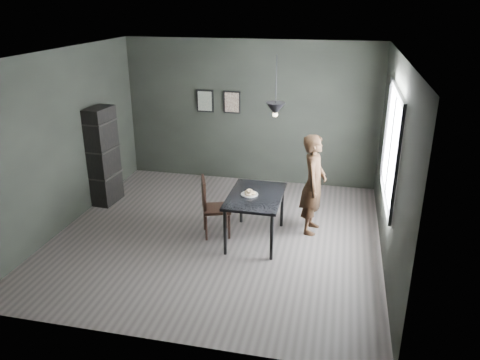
% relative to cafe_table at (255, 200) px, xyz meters
% --- Properties ---
extents(ground, '(5.00, 5.00, 0.00)m').
position_rel_cafe_table_xyz_m(ground, '(-0.60, 0.00, -0.67)').
color(ground, '#373230').
rests_on(ground, ground).
extents(back_wall, '(5.00, 0.10, 2.80)m').
position_rel_cafe_table_xyz_m(back_wall, '(-0.60, 2.50, 0.73)').
color(back_wall, black).
rests_on(back_wall, ground).
extents(ceiling, '(5.00, 5.00, 0.02)m').
position_rel_cafe_table_xyz_m(ceiling, '(-0.60, 0.00, 2.13)').
color(ceiling, silver).
rests_on(ceiling, ground).
extents(window_assembly, '(0.04, 1.96, 1.56)m').
position_rel_cafe_table_xyz_m(window_assembly, '(1.87, 0.20, 0.93)').
color(window_assembly, white).
rests_on(window_assembly, ground).
extents(cafe_table, '(0.80, 1.20, 0.75)m').
position_rel_cafe_table_xyz_m(cafe_table, '(0.00, 0.00, 0.00)').
color(cafe_table, black).
rests_on(cafe_table, ground).
extents(white_plate, '(0.23, 0.23, 0.01)m').
position_rel_cafe_table_xyz_m(white_plate, '(-0.09, -0.03, 0.08)').
color(white_plate, silver).
rests_on(white_plate, cafe_table).
extents(donut_pile, '(0.18, 0.18, 0.08)m').
position_rel_cafe_table_xyz_m(donut_pile, '(-0.09, -0.03, 0.12)').
color(donut_pile, '#F6E2BF').
rests_on(donut_pile, white_plate).
extents(woman, '(0.44, 0.62, 1.60)m').
position_rel_cafe_table_xyz_m(woman, '(0.82, 0.49, 0.13)').
color(woman, black).
rests_on(woman, ground).
extents(wood_chair, '(0.53, 0.53, 0.96)m').
position_rel_cafe_table_xyz_m(wood_chair, '(-0.70, 0.01, -0.13)').
color(wood_chair, black).
rests_on(wood_chair, ground).
extents(shelf_unit, '(0.37, 0.61, 1.76)m').
position_rel_cafe_table_xyz_m(shelf_unit, '(-2.92, 0.84, 0.21)').
color(shelf_unit, black).
rests_on(shelf_unit, ground).
extents(pendant_lamp, '(0.28, 0.28, 0.86)m').
position_rel_cafe_table_xyz_m(pendant_lamp, '(0.25, 0.10, 1.38)').
color(pendant_lamp, black).
rests_on(pendant_lamp, ground).
extents(framed_print_left, '(0.34, 0.04, 0.44)m').
position_rel_cafe_table_xyz_m(framed_print_left, '(-1.50, 2.47, 0.93)').
color(framed_print_left, black).
rests_on(framed_print_left, ground).
extents(framed_print_right, '(0.34, 0.04, 0.44)m').
position_rel_cafe_table_xyz_m(framed_print_right, '(-0.95, 2.47, 0.93)').
color(framed_print_right, black).
rests_on(framed_print_right, ground).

